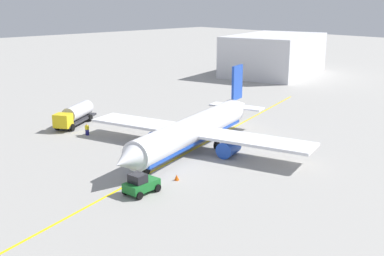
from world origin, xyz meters
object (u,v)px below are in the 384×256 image
(refueling_worker, at_px, (87,130))
(safety_cone_nose, at_px, (177,177))
(fuel_tanker, at_px, (75,114))
(pushback_tug, at_px, (141,184))
(airplane, at_px, (194,130))

(refueling_worker, bearing_deg, safety_cone_nose, 83.60)
(fuel_tanker, bearing_deg, refueling_worker, 74.16)
(pushback_tug, distance_m, safety_cone_nose, 5.13)
(pushback_tug, xyz_separation_m, refueling_worker, (-7.58, -22.40, -0.19))
(refueling_worker, relative_size, safety_cone_nose, 2.69)
(pushback_tug, bearing_deg, safety_cone_nose, -177.74)
(pushback_tug, height_order, refueling_worker, pushback_tug)
(refueling_worker, height_order, safety_cone_nose, refueling_worker)
(airplane, xyz_separation_m, pushback_tug, (14.20, 6.91, -1.56))
(pushback_tug, height_order, safety_cone_nose, pushback_tug)
(airplane, distance_m, pushback_tug, 15.87)
(fuel_tanker, xyz_separation_m, pushback_tug, (9.38, 28.75, -0.71))
(airplane, distance_m, refueling_worker, 16.94)
(fuel_tanker, height_order, refueling_worker, fuel_tanker)
(airplane, bearing_deg, pushback_tug, 25.95)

